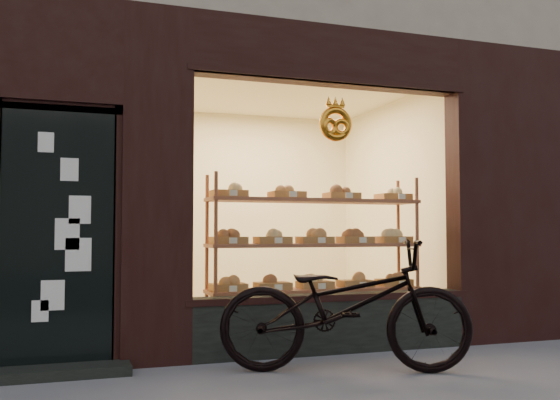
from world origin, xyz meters
name	(u,v)px	position (x,y,z in m)	size (l,w,h in m)	color
display_shelf	(315,259)	(0.45, 2.55, 0.86)	(2.20, 0.45, 1.70)	brown
bicycle	(345,305)	(0.22, 1.33, 0.54)	(0.71, 2.04, 1.07)	black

